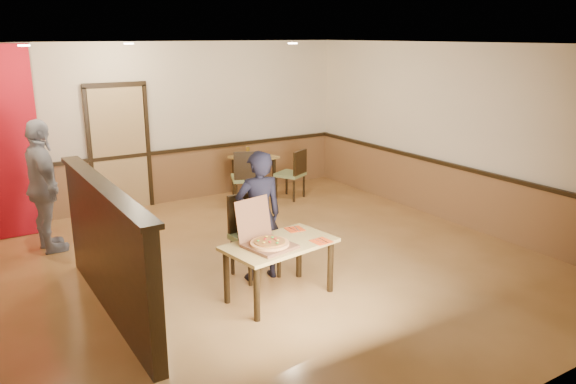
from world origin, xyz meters
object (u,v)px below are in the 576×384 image
diner (259,216)px  condiment (248,151)px  diner_chair (252,232)px  side_chair_left (247,176)px  pizza_box (267,241)px  passerby (44,187)px  side_chair_right (293,172)px  side_table (254,165)px  main_table (280,251)px

diner → condiment: size_ratio=9.75×
diner_chair → diner: (0.02, -0.15, 0.25)m
diner_chair → condiment: diner_chair is taller
side_chair_left → pizza_box: bearing=86.0°
passerby → side_chair_right: bearing=-89.6°
passerby → diner_chair: bearing=-142.0°
side_chair_right → side_table: 0.78m
pizza_box → condiment: 4.48m
side_chair_right → passerby: (-4.26, -0.36, 0.42)m
diner → passerby: bearing=-41.8°
side_chair_left → passerby: passerby is taller
side_chair_left → pizza_box: 3.65m
diner → passerby: passerby is taller
main_table → pizza_box: (-0.18, -0.03, 0.17)m
main_table → diner: size_ratio=0.83×
diner_chair → side_chair_left: 2.86m
condiment → side_table: bearing=-58.5°
side_chair_left → diner: (-1.28, -2.70, 0.25)m
diner → pizza_box: 0.66m
side_table → passerby: 3.92m
pizza_box → main_table: bearing=-2.7°
side_chair_right → pizza_box: (-2.48, -3.32, 0.23)m
main_table → diner_chair: 0.74m
main_table → side_chair_right: (2.30, 3.29, -0.06)m
side_chair_left → diner: 3.00m
main_table → diner: (0.06, 0.58, 0.24)m
diner_chair → condiment: size_ratio=6.19×
diner_chair → side_chair_right: diner_chair is taller
diner → side_chair_left: bearing=-107.8°
diner_chair → side_chair_right: (2.25, 2.56, -0.06)m
side_chair_left → passerby: bearing=26.8°
side_table → pizza_box: pizza_box is taller
side_chair_left → passerby: size_ratio=0.55×
side_chair_right → passerby: bearing=-22.6°
side_chair_left → side_table: side_chair_left is taller
side_table → condiment: 0.29m
diner_chair → side_table: 3.63m
side_chair_left → side_chair_right: size_ratio=1.12×
diner_chair → passerby: passerby is taller
diner_chair → side_chair_right: bearing=44.8°
side_table → diner: bearing=-117.9°
diner → pizza_box: (-0.24, -0.61, -0.08)m
main_table → pizza_box: 0.25m
side_table → condiment: (-0.06, 0.11, 0.26)m
side_chair_right → condiment: side_chair_right is taller
side_chair_left → main_table: bearing=88.5°
diner → passerby: size_ratio=0.87×
side_chair_left → side_chair_right: (0.96, 0.01, -0.06)m
diner → passerby: (-2.02, 2.35, 0.12)m
diner_chair → side_table: bearing=57.0°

